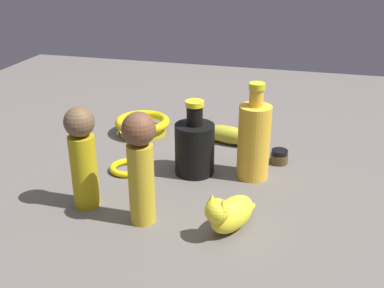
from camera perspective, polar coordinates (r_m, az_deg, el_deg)
ground at (r=1.04m, az=-0.00°, el=-4.05°), size 2.00×2.00×0.00m
bottle_tall at (r=1.02m, az=7.67°, el=0.54°), size 0.07×0.07×0.22m
banana at (r=1.21m, az=4.51°, el=1.14°), size 0.16×0.08×0.05m
person_figure_adult at (r=0.84m, az=-6.40°, el=-2.42°), size 0.06×0.06×0.22m
bangle at (r=1.08m, az=-8.00°, el=-2.92°), size 0.08×0.08×0.01m
person_figure_child at (r=0.91m, az=-13.37°, el=-1.39°), size 0.06×0.06×0.21m
cat_figurine at (r=0.84m, az=4.67°, el=-8.50°), size 0.09×0.13×0.09m
nail_polish_jar at (r=1.12m, az=10.74°, el=-1.54°), size 0.04×0.04×0.03m
bowl at (r=1.27m, az=-6.13°, el=2.44°), size 0.15×0.15×0.04m
bottle_short at (r=1.04m, az=0.14°, el=-0.28°), size 0.09×0.09×0.17m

